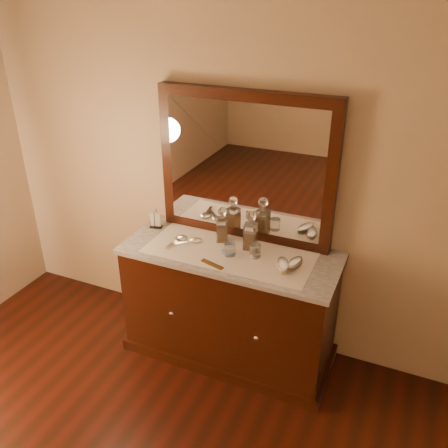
# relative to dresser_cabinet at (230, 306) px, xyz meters

# --- Properties ---
(dresser_cabinet) EXTENTS (1.40, 0.55, 0.82)m
(dresser_cabinet) POSITION_rel_dresser_cabinet_xyz_m (0.00, 0.00, 0.00)
(dresser_cabinet) COLOR black
(dresser_cabinet) RESTS_ON floor
(dresser_plinth) EXTENTS (1.46, 0.59, 0.08)m
(dresser_plinth) POSITION_rel_dresser_cabinet_xyz_m (0.00, 0.00, -0.37)
(dresser_plinth) COLOR black
(dresser_plinth) RESTS_ON floor
(knob_left) EXTENTS (0.04, 0.04, 0.04)m
(knob_left) POSITION_rel_dresser_cabinet_xyz_m (-0.30, -0.28, 0.04)
(knob_left) COLOR silver
(knob_left) RESTS_ON dresser_cabinet
(knob_right) EXTENTS (0.04, 0.04, 0.04)m
(knob_right) POSITION_rel_dresser_cabinet_xyz_m (0.30, -0.28, 0.04)
(knob_right) COLOR silver
(knob_right) RESTS_ON dresser_cabinet
(marble_top) EXTENTS (1.44, 0.59, 0.03)m
(marble_top) POSITION_rel_dresser_cabinet_xyz_m (0.00, 0.00, 0.42)
(marble_top) COLOR silver
(marble_top) RESTS_ON dresser_cabinet
(mirror_frame) EXTENTS (1.20, 0.08, 1.00)m
(mirror_frame) POSITION_rel_dresser_cabinet_xyz_m (0.00, 0.25, 0.94)
(mirror_frame) COLOR black
(mirror_frame) RESTS_ON marble_top
(mirror_glass) EXTENTS (1.06, 0.01, 0.86)m
(mirror_glass) POSITION_rel_dresser_cabinet_xyz_m (0.00, 0.21, 0.94)
(mirror_glass) COLOR white
(mirror_glass) RESTS_ON marble_top
(lace_runner) EXTENTS (1.10, 0.45, 0.00)m
(lace_runner) POSITION_rel_dresser_cabinet_xyz_m (0.00, -0.02, 0.44)
(lace_runner) COLOR white
(lace_runner) RESTS_ON marble_top
(pin_dish) EXTENTS (0.08, 0.08, 0.01)m
(pin_dish) POSITION_rel_dresser_cabinet_xyz_m (-0.01, -0.03, 0.45)
(pin_dish) COLOR white
(pin_dish) RESTS_ON lace_runner
(comb) EXTENTS (0.17, 0.08, 0.01)m
(comb) POSITION_rel_dresser_cabinet_xyz_m (-0.04, -0.20, 0.45)
(comb) COLOR brown
(comb) RESTS_ON lace_runner
(napkin_rack) EXTENTS (0.10, 0.07, 0.13)m
(napkin_rack) POSITION_rel_dresser_cabinet_xyz_m (-0.62, 0.10, 0.49)
(napkin_rack) COLOR black
(napkin_rack) RESTS_ON marble_top
(decanter_left) EXTENTS (0.10, 0.10, 0.25)m
(decanter_left) POSITION_rel_dresser_cabinet_xyz_m (-0.10, 0.11, 0.54)
(decanter_left) COLOR #965815
(decanter_left) RESTS_ON lace_runner
(decanter_right) EXTENTS (0.09, 0.09, 0.27)m
(decanter_right) POSITION_rel_dresser_cabinet_xyz_m (0.11, 0.09, 0.55)
(decanter_right) COLOR #965815
(decanter_right) RESTS_ON lace_runner
(brush_near) EXTENTS (0.13, 0.19, 0.05)m
(brush_near) POSITION_rel_dresser_cabinet_xyz_m (0.38, -0.07, 0.47)
(brush_near) COLOR #95835B
(brush_near) RESTS_ON lace_runner
(brush_far) EXTENTS (0.10, 0.17, 0.04)m
(brush_far) POSITION_rel_dresser_cabinet_xyz_m (0.44, -0.01, 0.47)
(brush_far) COLOR #95835B
(brush_far) RESTS_ON lace_runner
(hand_mirror_outer) EXTENTS (0.10, 0.21, 0.02)m
(hand_mirror_outer) POSITION_rel_dresser_cabinet_xyz_m (-0.37, -0.01, 0.45)
(hand_mirror_outer) COLOR silver
(hand_mirror_outer) RESTS_ON lace_runner
(hand_mirror_inner) EXTENTS (0.18, 0.17, 0.02)m
(hand_mirror_inner) POSITION_rel_dresser_cabinet_xyz_m (-0.28, 0.01, 0.45)
(hand_mirror_inner) COLOR silver
(hand_mirror_inner) RESTS_ON lace_runner
(tumblers) EXTENTS (0.23, 0.12, 0.08)m
(tumblers) POSITION_rel_dresser_cabinet_xyz_m (0.10, -0.02, 0.49)
(tumblers) COLOR white
(tumblers) RESTS_ON lace_runner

